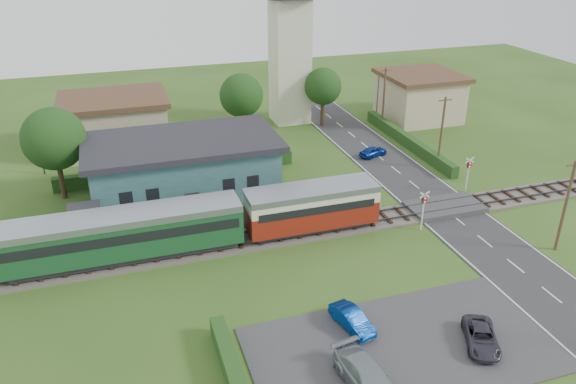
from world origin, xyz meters
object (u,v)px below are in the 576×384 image
object	(u,v)px
pedestrian_far	(101,229)
pedestrian_near	(276,202)
equipment_hut	(86,223)
house_west	(115,122)
car_park_blue	(352,319)
station_building	(184,168)
crossing_signal_near	(424,205)
house_east	(420,96)
church_tower	(290,33)
car_park_dark	(481,337)
crossing_signal_far	(468,169)
car_on_road	(373,151)
car_park_silver	(368,377)
train	(77,241)

from	to	relation	value
pedestrian_far	pedestrian_near	bearing A→B (deg)	-94.57
equipment_hut	house_west	bearing A→B (deg)	81.38
car_park_blue	station_building	bearing A→B (deg)	95.69
station_building	crossing_signal_near	distance (m)	19.98
station_building	house_east	world-z (taller)	house_east
house_east	crossing_signal_near	size ratio (longest dim) A/B	2.69
pedestrian_near	station_building	bearing A→B (deg)	-19.90
church_tower	equipment_hut	bearing A→B (deg)	-135.25
pedestrian_near	car_park_dark	bearing A→B (deg)	132.39
crossing_signal_far	house_west	bearing A→B (deg)	144.23
car_on_road	car_park_dark	bearing A→B (deg)	148.02
church_tower	car_park_blue	world-z (taller)	church_tower
car_park_silver	pedestrian_near	xyz separation A→B (m)	(1.02, 19.17, 0.56)
train	house_east	world-z (taller)	house_east
house_east	crossing_signal_far	distance (m)	20.64
church_tower	car_park_blue	size ratio (longest dim) A/B	5.26
car_park_silver	church_tower	bearing A→B (deg)	69.30
equipment_hut	train	bearing A→B (deg)	-99.66
train	crossing_signal_near	xyz separation A→B (m)	(24.94, -2.41, -0.04)
car_park_silver	house_east	bearing A→B (deg)	49.30
crossing_signal_near	station_building	bearing A→B (deg)	145.19
church_tower	car_on_road	bearing A→B (deg)	-71.90
station_building	crossing_signal_near	size ratio (longest dim) A/B	4.88
car_park_dark	pedestrian_far	xyz separation A→B (m)	(-19.84, 17.88, 0.75)
crossing_signal_far	pedestrian_near	world-z (taller)	crossing_signal_far
crossing_signal_far	car_on_road	distance (m)	10.95
car_park_silver	pedestrian_near	distance (m)	19.21
pedestrian_far	equipment_hut	bearing A→B (deg)	60.36
train	car_park_silver	bearing A→B (deg)	-49.16
station_building	house_east	bearing A→B (deg)	23.44
church_tower	crossing_signal_far	world-z (taller)	church_tower
station_building	train	size ratio (longest dim) A/B	0.37
car_on_road	car_park_blue	bearing A→B (deg)	133.24
crossing_signal_far	pedestrian_far	bearing A→B (deg)	179.29
church_tower	car_on_road	xyz separation A→B (m)	(4.44, -13.60, -9.66)
church_tower	house_east	bearing A→B (deg)	-14.93
train	pedestrian_near	distance (m)	15.27
car_on_road	car_park_dark	xyz separation A→B (m)	(-6.62, -27.51, 0.02)
house_west	pedestrian_near	world-z (taller)	house_west
car_park_blue	pedestrian_far	distance (m)	19.72
crossing_signal_near	crossing_signal_far	bearing A→B (deg)	33.69
church_tower	crossing_signal_near	bearing A→B (deg)	-87.18
church_tower	house_west	size ratio (longest dim) A/B	1.63
pedestrian_near	car_on_road	bearing A→B (deg)	-121.51
train	house_west	bearing A→B (deg)	81.24
pedestrian_near	equipment_hut	bearing A→B (deg)	22.41
train	car_park_dark	distance (m)	26.22
station_building	car_park_dark	xyz separation A→B (m)	(12.82, -24.11, -2.11)
train	church_tower	xyz separation A→B (m)	(23.54, 26.00, 8.05)
pedestrian_near	house_west	bearing A→B (deg)	-37.32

